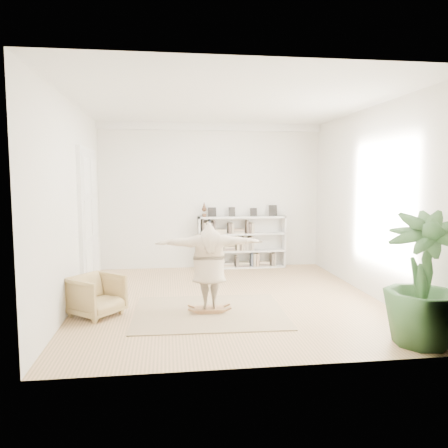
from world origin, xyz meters
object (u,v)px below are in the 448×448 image
armchair (96,296)px  rocker_board (209,309)px  person (209,263)px  houseplant (423,279)px  bookshelf (242,243)px

armchair → rocker_board: bearing=-53.9°
person → houseplant: size_ratio=0.97×
houseplant → person: bearing=147.4°
bookshelf → armchair: 4.66m
rocker_board → houseplant: size_ratio=0.28×
bookshelf → armchair: bearing=-130.5°
bookshelf → houseplant: (1.56, -5.37, 0.27)m
bookshelf → rocker_board: size_ratio=4.35×
person → houseplant: 3.24m
rocker_board → person: size_ratio=0.29×
bookshelf → rocker_board: bookshelf is taller
person → houseplant: (2.73, -1.74, 0.06)m
rocker_board → person: (0.00, -0.00, 0.78)m
houseplant → armchair: bearing=158.2°
bookshelf → person: (-1.17, -3.62, 0.21)m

